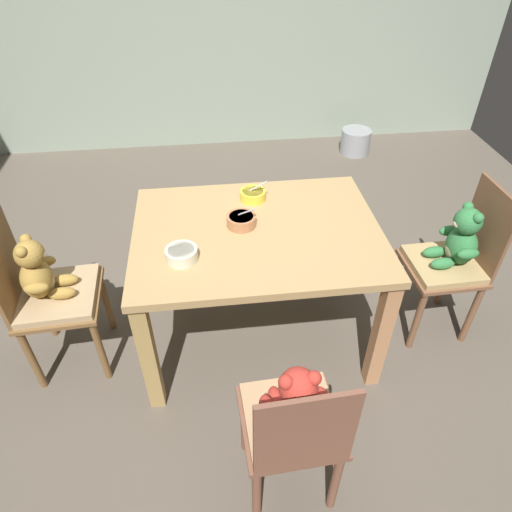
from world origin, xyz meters
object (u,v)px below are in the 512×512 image
object	(u,v)px
teddy_chair_near_front	(294,418)
metal_pail	(355,141)
teddy_chair_near_right	(455,253)
teddy_chair_near_left	(45,286)
porridge_bowl_terracotta_center	(241,220)
porridge_bowl_cream_near_left	(182,254)
porridge_bowl_yellow_far_center	(253,195)
dining_table	(257,248)

from	to	relation	value
teddy_chair_near_front	metal_pail	world-z (taller)	teddy_chair_near_front
teddy_chair_near_right	teddy_chair_near_left	size ratio (longest dim) A/B	1.02
porridge_bowl_terracotta_center	metal_pail	distance (m)	2.55
teddy_chair_near_right	porridge_bowl_terracotta_center	world-z (taller)	teddy_chair_near_right
porridge_bowl_cream_near_left	metal_pail	xyz separation A→B (m)	(1.57, 2.33, -0.64)
teddy_chair_near_front	porridge_bowl_terracotta_center	world-z (taller)	porridge_bowl_terracotta_center
porridge_bowl_yellow_far_center	porridge_bowl_terracotta_center	bearing A→B (deg)	-109.75
teddy_chair_near_left	porridge_bowl_cream_near_left	xyz separation A→B (m)	(0.67, -0.13, 0.23)
porridge_bowl_yellow_far_center	porridge_bowl_cream_near_left	world-z (taller)	porridge_bowl_yellow_far_center
porridge_bowl_terracotta_center	porridge_bowl_yellow_far_center	xyz separation A→B (m)	(0.08, 0.23, -0.00)
dining_table	teddy_chair_near_right	bearing A→B (deg)	-3.09
dining_table	metal_pail	xyz separation A→B (m)	(1.21, 2.15, -0.50)
teddy_chair_near_front	teddy_chair_near_left	bearing A→B (deg)	49.20
teddy_chair_near_right	porridge_bowl_cream_near_left	bearing A→B (deg)	3.74
dining_table	porridge_bowl_yellow_far_center	distance (m)	0.31
metal_pail	teddy_chair_near_right	bearing A→B (deg)	-94.76
metal_pail	porridge_bowl_yellow_far_center	bearing A→B (deg)	-122.74
teddy_chair_near_front	porridge_bowl_cream_near_left	distance (m)	0.83
teddy_chair_near_left	porridge_bowl_yellow_far_center	distance (m)	1.12
porridge_bowl_terracotta_center	metal_pail	size ratio (longest dim) A/B	0.52
porridge_bowl_yellow_far_center	porridge_bowl_cream_near_left	bearing A→B (deg)	-128.79
teddy_chair_near_right	porridge_bowl_terracotta_center	xyz separation A→B (m)	(-1.10, 0.10, 0.23)
porridge_bowl_terracotta_center	metal_pail	xyz separation A→B (m)	(1.29, 2.10, -0.64)
teddy_chair_near_right	porridge_bowl_cream_near_left	size ratio (longest dim) A/B	6.28
teddy_chair_near_right	porridge_bowl_yellow_far_center	world-z (taller)	teddy_chair_near_right
dining_table	porridge_bowl_cream_near_left	world-z (taller)	porridge_bowl_cream_near_left
dining_table	metal_pail	size ratio (longest dim) A/B	4.29
porridge_bowl_terracotta_center	metal_pail	world-z (taller)	porridge_bowl_terracotta_center
teddy_chair_near_left	porridge_bowl_cream_near_left	distance (m)	0.73
dining_table	teddy_chair_near_right	size ratio (longest dim) A/B	1.33
porridge_bowl_terracotta_center	porridge_bowl_cream_near_left	xyz separation A→B (m)	(-0.29, -0.23, 0.00)
dining_table	teddy_chair_near_front	size ratio (longest dim) A/B	1.42
teddy_chair_near_left	porridge_bowl_yellow_far_center	size ratio (longest dim) A/B	6.15
dining_table	teddy_chair_near_left	distance (m)	1.04
teddy_chair_near_front	porridge_bowl_yellow_far_center	bearing A→B (deg)	-2.00
porridge_bowl_terracotta_center	porridge_bowl_yellow_far_center	distance (m)	0.24
dining_table	porridge_bowl_terracotta_center	bearing A→B (deg)	146.08
dining_table	teddy_chair_near_front	bearing A→B (deg)	-88.37
teddy_chair_near_left	porridge_bowl_terracotta_center	world-z (taller)	teddy_chair_near_left
dining_table	porridge_bowl_cream_near_left	bearing A→B (deg)	-153.26
teddy_chair_near_left	metal_pail	world-z (taller)	teddy_chair_near_left
teddy_chair_near_left	teddy_chair_near_front	bearing A→B (deg)	-41.20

